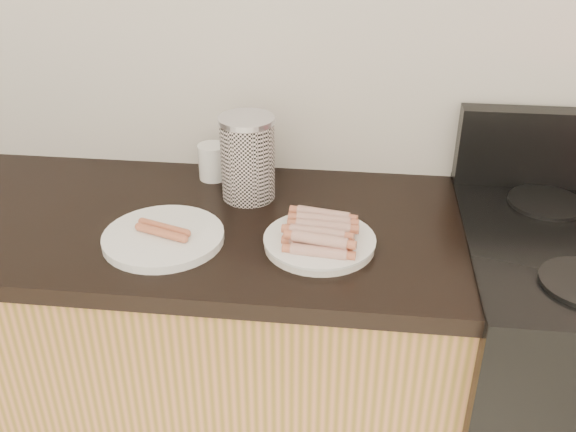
# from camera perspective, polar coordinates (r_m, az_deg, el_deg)

# --- Properties ---
(wall_back) EXTENTS (4.00, 0.04, 2.60)m
(wall_back) POSITION_cam_1_polar(r_m,az_deg,el_deg) (1.64, 1.43, 16.99)
(wall_back) COLOR silver
(wall_back) RESTS_ON ground
(cabinet_base) EXTENTS (2.20, 0.59, 0.86)m
(cabinet_base) POSITION_cam_1_polar(r_m,az_deg,el_deg) (1.96, -21.12, -11.51)
(cabinet_base) COLOR #B57347
(cabinet_base) RESTS_ON floor
(counter_slab) EXTENTS (2.20, 0.62, 0.04)m
(counter_slab) POSITION_cam_1_polar(r_m,az_deg,el_deg) (1.72, -23.77, 0.04)
(counter_slab) COLOR black
(counter_slab) RESTS_ON cabinet_base
(burner_far_left) EXTENTS (0.18, 0.18, 0.01)m
(burner_far_left) POSITION_cam_1_polar(r_m,az_deg,el_deg) (1.68, 21.95, 1.13)
(burner_far_left) COLOR black
(burner_far_left) RESTS_ON stove
(main_plate) EXTENTS (0.30, 0.30, 0.02)m
(main_plate) POSITION_cam_1_polar(r_m,az_deg,el_deg) (1.41, 2.81, -2.43)
(main_plate) COLOR white
(main_plate) RESTS_ON counter_slab
(side_plate) EXTENTS (0.31, 0.31, 0.02)m
(side_plate) POSITION_cam_1_polar(r_m,az_deg,el_deg) (1.45, -11.01, -1.87)
(side_plate) COLOR silver
(side_plate) RESTS_ON counter_slab
(hotdog_pile) EXTENTS (0.12, 0.18, 0.05)m
(hotdog_pile) POSITION_cam_1_polar(r_m,az_deg,el_deg) (1.39, 2.84, -1.35)
(hotdog_pile) COLOR maroon
(hotdog_pile) RESTS_ON main_plate
(plain_sausages) EXTENTS (0.12, 0.08, 0.02)m
(plain_sausages) POSITION_cam_1_polar(r_m,az_deg,el_deg) (1.44, -11.08, -1.23)
(plain_sausages) COLOR tan
(plain_sausages) RESTS_ON side_plate
(canister) EXTENTS (0.14, 0.14, 0.21)m
(canister) POSITION_cam_1_polar(r_m,az_deg,el_deg) (1.58, -3.60, 5.18)
(canister) COLOR white
(canister) RESTS_ON counter_slab
(mug) EXTENTS (0.08, 0.08, 0.09)m
(mug) POSITION_cam_1_polar(r_m,az_deg,el_deg) (1.71, -6.71, 4.82)
(mug) COLOR white
(mug) RESTS_ON counter_slab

